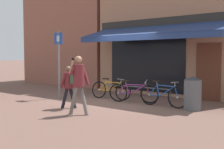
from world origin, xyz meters
TOP-DOWN VIEW (x-y plane):
  - ground_plane at (0.00, 0.00)m, footprint 160.00×160.00m
  - shop_front at (0.63, 4.13)m, footprint 6.54×4.62m
  - neighbour_building at (-5.87, 4.64)m, footprint 6.05×4.00m
  - bike_rack_rail at (0.71, 0.68)m, footprint 2.84×0.04m
  - bicycle_orange at (-0.42, 0.69)m, footprint 1.74×0.52m
  - bicycle_purple at (0.72, 0.56)m, footprint 1.69×0.81m
  - bicycle_blue at (1.88, 0.55)m, footprint 1.71×0.52m
  - pedestrian_adult at (0.65, -2.05)m, footprint 0.55×0.55m
  - pedestrian_child at (-0.27, -1.54)m, footprint 0.53×0.56m
  - litter_bin at (2.87, 0.57)m, footprint 0.53×0.53m
  - parking_sign at (-2.10, -0.39)m, footprint 0.44×0.07m

SIDE VIEW (x-z plane):
  - ground_plane at x=0.00m, z-range 0.00..0.00m
  - bicycle_orange at x=-0.42m, z-range -0.05..0.76m
  - bicycle_purple at x=0.72m, z-range -0.06..0.76m
  - bicycle_blue at x=1.88m, z-range -0.05..0.79m
  - bike_rack_rail at x=0.71m, z-range 0.18..0.75m
  - litter_bin at x=2.87m, z-range 0.00..1.03m
  - pedestrian_child at x=-0.27m, z-range 0.15..1.49m
  - pedestrian_adult at x=0.65m, z-range 0.19..1.85m
  - parking_sign at x=-2.10m, z-range 0.28..2.86m
  - shop_front at x=0.63m, z-range -0.01..5.88m
  - neighbour_building at x=-5.87m, z-range 0.00..6.10m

